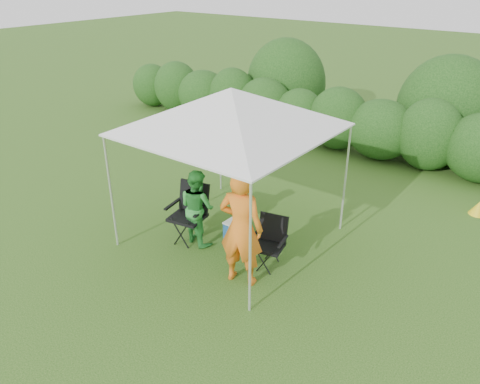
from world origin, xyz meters
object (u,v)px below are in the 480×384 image
Objects in this scene: canopy at (231,110)px; woman at (197,207)px; chair_right at (270,239)px; chair_left at (190,209)px; cooler at (236,231)px; man at (241,228)px.

canopy is 2.19× the size of woman.
chair_left reaches higher than chair_right.
canopy reaches higher than cooler.
chair_left is (-1.66, -0.17, 0.11)m from chair_right.
chair_left is 0.55× the size of man.
cooler is (-0.97, 0.30, -0.33)m from chair_right.
chair_left is 1.67m from man.
chair_left reaches higher than cooler.
canopy is 3.49× the size of chair_right.
man is (0.95, -0.98, -1.49)m from canopy.
man reaches higher than chair_left.
chair_left is at bearing 8.18° from woman.
canopy reaches higher than chair_right.
woman is 3.48× the size of cooler.
chair_right is at bearing -16.79° from canopy.
man is (1.55, -0.50, 0.37)m from chair_left.
woman reaches higher than chair_left.
man reaches higher than woman.
man is (-0.11, -0.66, 0.47)m from chair_right.
cooler is (0.51, 0.47, -0.54)m from woman.
chair_left is at bearing 172.47° from chair_right.
chair_left is (-0.59, -0.49, -1.85)m from canopy.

